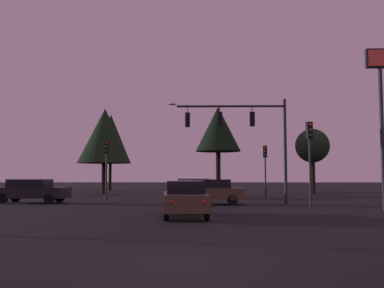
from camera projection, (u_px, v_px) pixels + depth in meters
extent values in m
plane|color=black|center=(195.00, 198.00, 32.63)|extent=(168.00, 168.00, 0.00)
cylinder|color=#232326|center=(285.00, 151.00, 25.97)|extent=(0.20, 0.20, 6.52)
cylinder|color=#232326|center=(231.00, 106.00, 26.24)|extent=(6.73, 0.15, 0.14)
ellipsoid|color=#F4EACC|center=(172.00, 104.00, 26.30)|extent=(0.56, 0.28, 0.16)
cylinder|color=#232326|center=(252.00, 109.00, 26.21)|extent=(0.05, 0.05, 0.36)
cube|color=black|center=(252.00, 119.00, 26.16)|extent=(0.30, 0.24, 0.90)
sphere|color=red|center=(252.00, 115.00, 26.32)|extent=(0.18, 0.18, 0.18)
sphere|color=#56380C|center=(252.00, 119.00, 26.30)|extent=(0.18, 0.18, 0.18)
sphere|color=#0C4219|center=(252.00, 124.00, 26.28)|extent=(0.18, 0.18, 0.18)
cylinder|color=#232326|center=(220.00, 109.00, 26.23)|extent=(0.05, 0.05, 0.37)
cube|color=black|center=(220.00, 119.00, 26.19)|extent=(0.30, 0.24, 0.90)
sphere|color=red|center=(220.00, 115.00, 26.35)|extent=(0.18, 0.18, 0.18)
sphere|color=#56380C|center=(220.00, 120.00, 26.33)|extent=(0.18, 0.18, 0.18)
sphere|color=#0C4219|center=(220.00, 124.00, 26.30)|extent=(0.18, 0.18, 0.18)
cylinder|color=#232326|center=(188.00, 110.00, 26.26)|extent=(0.05, 0.05, 0.40)
cube|color=black|center=(188.00, 120.00, 26.21)|extent=(0.30, 0.24, 0.90)
sphere|color=red|center=(188.00, 116.00, 26.37)|extent=(0.18, 0.18, 0.18)
sphere|color=#56380C|center=(188.00, 120.00, 26.35)|extent=(0.18, 0.18, 0.18)
sphere|color=#0C4219|center=(188.00, 125.00, 26.33)|extent=(0.18, 0.18, 0.18)
cylinder|color=#232326|center=(265.00, 178.00, 31.81)|extent=(0.12, 0.12, 3.15)
cube|color=black|center=(265.00, 151.00, 31.96)|extent=(0.32, 0.27, 0.90)
sphere|color=red|center=(265.00, 148.00, 31.85)|extent=(0.18, 0.18, 0.18)
sphere|color=#56380C|center=(265.00, 151.00, 31.83)|extent=(0.18, 0.18, 0.18)
sphere|color=#0C4219|center=(265.00, 155.00, 31.80)|extent=(0.18, 0.18, 0.18)
cylinder|color=#232326|center=(310.00, 174.00, 22.09)|extent=(0.12, 0.12, 3.70)
cube|color=black|center=(309.00, 130.00, 22.27)|extent=(0.36, 0.32, 0.90)
sphere|color=red|center=(311.00, 125.00, 22.16)|extent=(0.18, 0.18, 0.18)
sphere|color=#56380C|center=(311.00, 130.00, 22.13)|extent=(0.18, 0.18, 0.18)
sphere|color=#0C4219|center=(311.00, 135.00, 22.11)|extent=(0.18, 0.18, 0.18)
cylinder|color=#232326|center=(106.00, 177.00, 29.22)|extent=(0.12, 0.12, 3.30)
cube|color=black|center=(107.00, 147.00, 29.39)|extent=(0.35, 0.30, 0.90)
sphere|color=red|center=(107.00, 143.00, 29.27)|extent=(0.18, 0.18, 0.18)
sphere|color=#56380C|center=(107.00, 147.00, 29.25)|extent=(0.18, 0.18, 0.18)
sphere|color=#0C4219|center=(107.00, 151.00, 29.23)|extent=(0.18, 0.18, 0.18)
cube|color=#473828|center=(185.00, 201.00, 17.79)|extent=(2.12, 4.73, 0.68)
cube|color=black|center=(185.00, 187.00, 17.69)|extent=(1.71, 2.60, 0.52)
cylinder|color=black|center=(166.00, 207.00, 19.22)|extent=(0.25, 0.65, 0.64)
cylinder|color=black|center=(200.00, 207.00, 19.33)|extent=(0.25, 0.65, 0.64)
cylinder|color=black|center=(166.00, 212.00, 16.20)|extent=(0.25, 0.65, 0.64)
cylinder|color=black|center=(206.00, 212.00, 16.31)|extent=(0.25, 0.65, 0.64)
sphere|color=red|center=(171.00, 202.00, 15.46)|extent=(0.14, 0.14, 0.14)
sphere|color=red|center=(204.00, 202.00, 15.54)|extent=(0.14, 0.14, 0.14)
cube|color=#473828|center=(210.00, 193.00, 25.72)|extent=(4.12, 1.94, 0.68)
cube|color=black|center=(212.00, 184.00, 25.75)|extent=(2.24, 1.62, 0.52)
cylinder|color=black|center=(187.00, 200.00, 24.96)|extent=(0.65, 0.22, 0.64)
cylinder|color=black|center=(189.00, 198.00, 26.55)|extent=(0.65, 0.22, 0.64)
cylinder|color=black|center=(233.00, 200.00, 24.83)|extent=(0.65, 0.22, 0.64)
cylinder|color=black|center=(231.00, 198.00, 26.43)|extent=(0.65, 0.22, 0.64)
sphere|color=red|center=(244.00, 192.00, 25.00)|extent=(0.14, 0.14, 0.14)
sphere|color=red|center=(243.00, 191.00, 26.26)|extent=(0.14, 0.14, 0.14)
cube|color=black|center=(32.00, 193.00, 26.94)|extent=(4.68, 2.16, 0.68)
cube|color=black|center=(30.00, 183.00, 27.00)|extent=(2.57, 1.75, 0.52)
cylinder|color=black|center=(59.00, 197.00, 27.59)|extent=(0.65, 0.25, 0.64)
cylinder|color=black|center=(49.00, 199.00, 25.98)|extent=(0.65, 0.25, 0.64)
cylinder|color=black|center=(16.00, 197.00, 27.85)|extent=(0.65, 0.25, 0.64)
cylinder|color=black|center=(3.00, 199.00, 26.24)|extent=(0.65, 0.25, 0.64)
sphere|color=red|center=(3.00, 191.00, 27.78)|extent=(0.14, 0.14, 0.14)
cube|color=gray|center=(194.00, 189.00, 33.25)|extent=(3.80, 4.41, 0.68)
cube|color=black|center=(193.00, 182.00, 33.42)|extent=(2.51, 2.70, 0.52)
cylinder|color=black|center=(213.00, 194.00, 32.52)|extent=(0.53, 0.64, 0.64)
cylinder|color=black|center=(196.00, 195.00, 31.66)|extent=(0.53, 0.64, 0.64)
cylinder|color=black|center=(193.00, 193.00, 34.79)|extent=(0.53, 0.64, 0.64)
cylinder|color=black|center=(177.00, 193.00, 33.93)|extent=(0.53, 0.64, 0.64)
sphere|color=red|center=(186.00, 188.00, 35.32)|extent=(0.14, 0.14, 0.14)
sphere|color=red|center=(174.00, 188.00, 34.64)|extent=(0.14, 0.14, 0.14)
cylinder|color=#232326|center=(382.00, 138.00, 21.39)|extent=(0.20, 0.20, 7.30)
cube|color=black|center=(379.00, 58.00, 21.71)|extent=(1.41, 0.29, 1.00)
cube|color=#EF4C38|center=(381.00, 58.00, 21.57)|extent=(1.23, 0.05, 0.84)
cylinder|color=black|center=(218.00, 172.00, 41.74)|extent=(0.47, 0.47, 4.18)
cone|color=black|center=(218.00, 129.00, 42.07)|extent=(4.52, 4.52, 4.52)
cylinder|color=black|center=(313.00, 176.00, 40.74)|extent=(0.43, 0.43, 3.53)
sphere|color=black|center=(312.00, 146.00, 40.97)|extent=(3.31, 3.31, 3.31)
cylinder|color=black|center=(110.00, 176.00, 49.83)|extent=(0.35, 0.35, 3.39)
cone|color=black|center=(111.00, 138.00, 50.18)|extent=(4.75, 4.75, 5.72)
cylinder|color=black|center=(104.00, 179.00, 39.88)|extent=(0.47, 0.47, 2.95)
cone|color=black|center=(105.00, 136.00, 40.20)|extent=(5.10, 5.10, 5.28)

